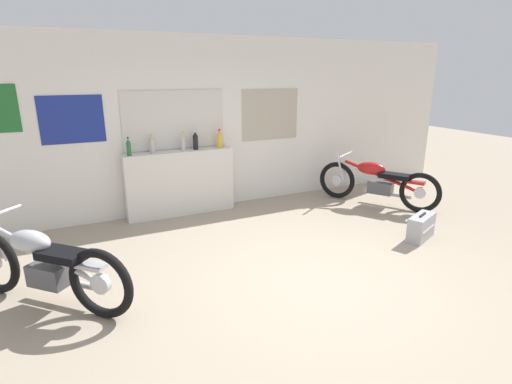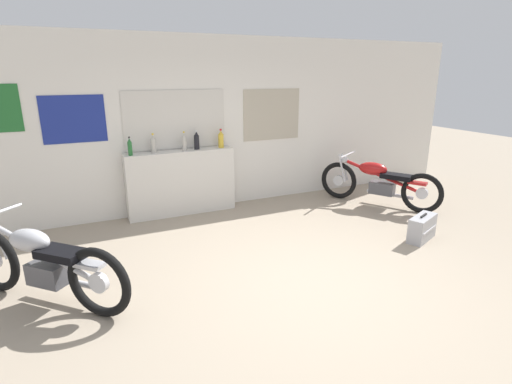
{
  "view_description": "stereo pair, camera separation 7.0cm",
  "coord_description": "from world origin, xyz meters",
  "px_view_note": "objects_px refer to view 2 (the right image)",
  "views": [
    {
      "loc": [
        -2.21,
        -3.23,
        2.24
      ],
      "look_at": [
        -0.0,
        1.34,
        0.7
      ],
      "focal_mm": 28.0,
      "sensor_mm": 36.0,
      "label": 1
    },
    {
      "loc": [
        -2.14,
        -3.26,
        2.24
      ],
      "look_at": [
        -0.0,
        1.34,
        0.7
      ],
      "focal_mm": 28.0,
      "sensor_mm": 36.0,
      "label": 2
    }
  ],
  "objects_px": {
    "bottle_left_center": "(153,144)",
    "bottle_right_center": "(197,141)",
    "motorcycle_red": "(379,182)",
    "bottle_rightmost": "(221,139)",
    "motorcycle_silver": "(42,264)",
    "bottle_center": "(184,142)",
    "hard_case_silver": "(422,228)",
    "bottle_leftmost": "(130,147)"
  },
  "relations": [
    {
      "from": "bottle_left_center",
      "to": "bottle_right_center",
      "type": "xyz_separation_m",
      "value": [
        0.68,
        -0.0,
        0.0
      ]
    },
    {
      "from": "bottle_left_center",
      "to": "motorcycle_red",
      "type": "bearing_deg",
      "value": -16.09
    },
    {
      "from": "bottle_rightmost",
      "to": "motorcycle_silver",
      "type": "distance_m",
      "value": 3.4
    },
    {
      "from": "bottle_center",
      "to": "motorcycle_silver",
      "type": "xyz_separation_m",
      "value": [
        -2.01,
        -2.01,
        -0.75
      ]
    },
    {
      "from": "bottle_left_center",
      "to": "motorcycle_red",
      "type": "height_order",
      "value": "bottle_left_center"
    },
    {
      "from": "bottle_left_center",
      "to": "hard_case_silver",
      "type": "xyz_separation_m",
      "value": [
        3.11,
        -2.47,
        -1.0
      ]
    },
    {
      "from": "bottle_center",
      "to": "motorcycle_silver",
      "type": "relative_size",
      "value": 0.2
    },
    {
      "from": "bottle_right_center",
      "to": "bottle_rightmost",
      "type": "distance_m",
      "value": 0.41
    },
    {
      "from": "bottle_left_center",
      "to": "motorcycle_silver",
      "type": "bearing_deg",
      "value": -126.99
    },
    {
      "from": "bottle_leftmost",
      "to": "bottle_rightmost",
      "type": "relative_size",
      "value": 0.92
    },
    {
      "from": "bottle_leftmost",
      "to": "bottle_center",
      "type": "relative_size",
      "value": 0.92
    },
    {
      "from": "bottle_rightmost",
      "to": "bottle_leftmost",
      "type": "bearing_deg",
      "value": -178.53
    },
    {
      "from": "bottle_leftmost",
      "to": "bottle_center",
      "type": "height_order",
      "value": "bottle_center"
    },
    {
      "from": "bottle_left_center",
      "to": "hard_case_silver",
      "type": "distance_m",
      "value": 4.09
    },
    {
      "from": "bottle_rightmost",
      "to": "motorcycle_red",
      "type": "distance_m",
      "value": 2.79
    },
    {
      "from": "hard_case_silver",
      "to": "bottle_right_center",
      "type": "bearing_deg",
      "value": 134.44
    },
    {
      "from": "bottle_leftmost",
      "to": "bottle_left_center",
      "type": "height_order",
      "value": "bottle_left_center"
    },
    {
      "from": "bottle_leftmost",
      "to": "motorcycle_red",
      "type": "relative_size",
      "value": 0.15
    },
    {
      "from": "bottle_center",
      "to": "motorcycle_red",
      "type": "height_order",
      "value": "bottle_center"
    },
    {
      "from": "bottle_left_center",
      "to": "hard_case_silver",
      "type": "height_order",
      "value": "bottle_left_center"
    },
    {
      "from": "motorcycle_red",
      "to": "bottle_right_center",
      "type": "bearing_deg",
      "value": 160.41
    },
    {
      "from": "bottle_center",
      "to": "bottle_right_center",
      "type": "distance_m",
      "value": 0.21
    },
    {
      "from": "bottle_leftmost",
      "to": "hard_case_silver",
      "type": "xyz_separation_m",
      "value": [
        3.46,
        -2.42,
        -0.99
      ]
    },
    {
      "from": "motorcycle_silver",
      "to": "bottle_rightmost",
      "type": "bearing_deg",
      "value": 37.56
    },
    {
      "from": "motorcycle_red",
      "to": "motorcycle_silver",
      "type": "height_order",
      "value": "motorcycle_silver"
    },
    {
      "from": "bottle_rightmost",
      "to": "hard_case_silver",
      "type": "bearing_deg",
      "value": -50.56
    },
    {
      "from": "bottle_leftmost",
      "to": "bottle_right_center",
      "type": "distance_m",
      "value": 1.04
    },
    {
      "from": "bottle_right_center",
      "to": "motorcycle_red",
      "type": "relative_size",
      "value": 0.17
    },
    {
      "from": "bottle_center",
      "to": "motorcycle_red",
      "type": "distance_m",
      "value": 3.35
    },
    {
      "from": "bottle_leftmost",
      "to": "motorcycle_red",
      "type": "height_order",
      "value": "bottle_leftmost"
    },
    {
      "from": "bottle_center",
      "to": "hard_case_silver",
      "type": "relative_size",
      "value": 0.53
    },
    {
      "from": "motorcycle_silver",
      "to": "bottle_leftmost",
      "type": "bearing_deg",
      "value": 59.22
    },
    {
      "from": "bottle_right_center",
      "to": "bottle_rightmost",
      "type": "relative_size",
      "value": 1.01
    },
    {
      "from": "bottle_left_center",
      "to": "bottle_right_center",
      "type": "relative_size",
      "value": 0.96
    },
    {
      "from": "bottle_right_center",
      "to": "motorcycle_silver",
      "type": "bearing_deg",
      "value": -137.46
    },
    {
      "from": "bottle_center",
      "to": "motorcycle_silver",
      "type": "height_order",
      "value": "bottle_center"
    },
    {
      "from": "bottle_leftmost",
      "to": "motorcycle_silver",
      "type": "relative_size",
      "value": 0.18
    },
    {
      "from": "bottle_leftmost",
      "to": "bottle_right_center",
      "type": "height_order",
      "value": "bottle_right_center"
    },
    {
      "from": "bottle_center",
      "to": "hard_case_silver",
      "type": "bearing_deg",
      "value": -42.8
    },
    {
      "from": "bottle_rightmost",
      "to": "bottle_left_center",
      "type": "bearing_deg",
      "value": 178.93
    },
    {
      "from": "bottle_right_center",
      "to": "hard_case_silver",
      "type": "relative_size",
      "value": 0.54
    },
    {
      "from": "bottle_right_center",
      "to": "motorcycle_red",
      "type": "xyz_separation_m",
      "value": [
        2.9,
        -1.03,
        -0.76
      ]
    }
  ]
}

